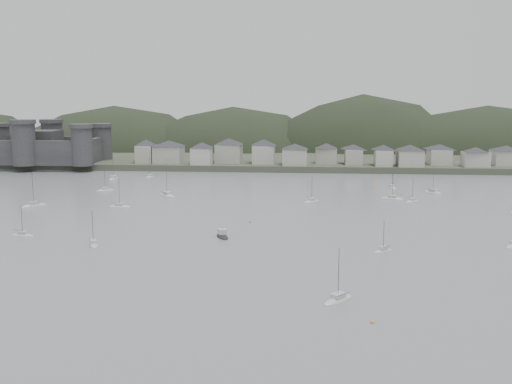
# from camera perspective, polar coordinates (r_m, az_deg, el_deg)

# --- Properties ---
(ground) EXTENTS (900.00, 900.00, 0.00)m
(ground) POSITION_cam_1_polar(r_m,az_deg,el_deg) (115.18, -3.31, -8.91)
(ground) COLOR slate
(ground) RESTS_ON ground
(far_shore_land) EXTENTS (900.00, 250.00, 3.00)m
(far_shore_land) POSITION_cam_1_polar(r_m,az_deg,el_deg) (405.07, 2.74, 4.32)
(far_shore_land) COLOR #383D2D
(far_shore_land) RESTS_ON ground
(forested_ridge) EXTENTS (851.55, 103.94, 102.57)m
(forested_ridge) POSITION_cam_1_polar(r_m,az_deg,el_deg) (380.79, 3.29, 2.07)
(forested_ridge) COLOR black
(forested_ridge) RESTS_ON ground
(castle) EXTENTS (66.00, 43.00, 20.00)m
(castle) POSITION_cam_1_polar(r_m,az_deg,el_deg) (319.61, -20.25, 4.17)
(castle) COLOR #302F32
(castle) RESTS_ON far_shore_land
(waterfront_town) EXTENTS (451.48, 28.46, 12.92)m
(waterfront_town) POSITION_cam_1_polar(r_m,az_deg,el_deg) (294.92, 11.74, 3.72)
(waterfront_town) COLOR #9D9990
(waterfront_town) RESTS_ON far_shore_land
(moored_fleet) EXTENTS (262.67, 169.12, 13.20)m
(moored_fleet) POSITION_cam_1_polar(r_m,az_deg,el_deg) (185.61, -2.27, -1.87)
(moored_fleet) COLOR beige
(moored_fleet) RESTS_ON ground
(motor_launch_far) EXTENTS (5.05, 7.41, 3.69)m
(motor_launch_far) POSITION_cam_1_polar(r_m,az_deg,el_deg) (152.56, -3.28, -4.27)
(motor_launch_far) COLOR black
(motor_launch_far) RESTS_ON ground
(mooring_buoys) EXTENTS (189.08, 141.22, 0.70)m
(mooring_buoys) POSITION_cam_1_polar(r_m,az_deg,el_deg) (170.60, 0.85, -2.86)
(mooring_buoys) COLOR #CD8544
(mooring_buoys) RESTS_ON ground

